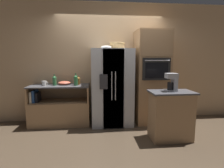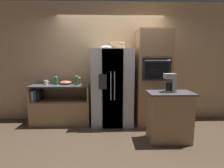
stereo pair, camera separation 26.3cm
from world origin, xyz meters
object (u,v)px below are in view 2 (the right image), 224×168
Objects in this scene: wicker_basket at (118,46)px; bottle_short at (76,80)px; bottle_wide at (56,80)px; fruit_bowl at (106,47)px; mug at (46,83)px; wall_oven at (152,78)px; refrigerator at (112,87)px; bottle_tall at (79,80)px; coffee_maker at (171,82)px; mixing_bowl at (66,82)px.

bottle_short is (-0.93, -0.08, -0.76)m from wicker_basket.
fruit_bowl is at bearing -5.74° from bottle_wide.
wicker_basket is at bearing 2.06° from mug.
bottle_wide is at bearing 179.39° from wall_oven.
refrigerator is 6.34× the size of bottle_short.
mug is (-0.21, -0.03, -0.06)m from bottle_wide.
bottle_tall is 0.63× the size of coffee_maker.
wall_oven is 10.34× the size of bottle_tall.
bottle_wide is (-0.47, 0.05, -0.01)m from bottle_short.
wall_oven is 8.64× the size of bottle_wide.
wicker_basket is 1.67× the size of bottle_tall.
mixing_bowl is (-1.20, 0.06, -0.84)m from wicker_basket.
coffee_maker reaches higher than bottle_wide.
bottle_wide is at bearing -178.93° from wicker_basket.
bottle_tall is at bearing 151.22° from coffee_maker.
fruit_bowl is at bearing -174.99° from wall_oven.
wicker_basket is 1.23× the size of mixing_bowl.
bottle_tall is (-0.63, 0.17, -0.73)m from fruit_bowl.
mixing_bowl is (0.20, 0.09, -0.07)m from bottle_wide.
bottle_wide is 2.47m from coffee_maker.
mixing_bowl is 2.33m from coffee_maker.
bottle_wide is at bearing 158.16° from coffee_maker.
mixing_bowl is at bearing 154.28° from coffee_maker.
wicker_basket is at bearing 33.30° from refrigerator.
fruit_bowl reaches higher than refrigerator.
wicker_basket is at bearing 4.81° from bottle_short.
coffee_maker is at bearing -25.44° from bottle_short.
bottle_short is 2.03× the size of mug.
mixing_bowl is (-1.08, 0.15, 0.09)m from refrigerator.
bottle_short is at bearing 174.67° from fruit_bowl.
wall_oven is 6.46× the size of coffee_maker.
bottle_short is 0.69m from mug.
bottle_short is (-0.80, 0.00, 0.17)m from refrigerator.
fruit_bowl is 0.98m from bottle_tall.
wall_oven is at bearing 0.21° from mug.
mug is at bearing -179.79° from wall_oven.
fruit_bowl is 1.75× the size of mug.
wall_oven is 1.68m from bottle_tall.
wicker_basket is at bearing 29.16° from fruit_bowl.
mug is (-2.41, -0.01, -0.11)m from wall_oven.
coffee_maker reaches higher than bottle_tall.
mixing_bowl is at bearing 172.22° from refrigerator.
wall_oven reaches higher than coffee_maker.
bottle_wide is (-0.51, -0.06, 0.01)m from bottle_tall.
refrigerator is at bearing -8.63° from bottle_tall.
bottle_short is at bearing 154.56° from coffee_maker.
bottle_tall is 2.03m from coffee_maker.
bottle_wide is at bearing -173.43° from bottle_tall.
wall_oven is 6.18× the size of wicker_basket.
coffee_maker is at bearing -83.64° from wall_oven.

